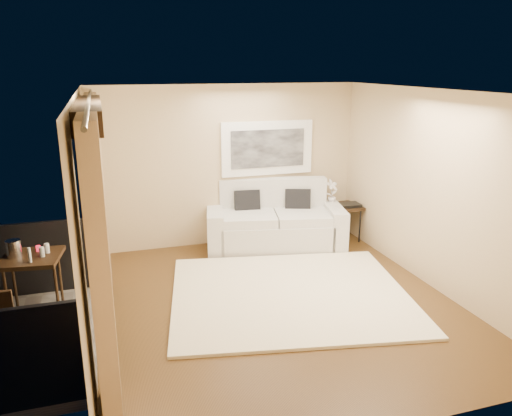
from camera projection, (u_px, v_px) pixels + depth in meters
name	position (u px, v px, depth m)	size (l,w,h in m)	color
floor	(277.00, 303.00, 6.51)	(5.00, 5.00, 0.00)	#503617
room_shell	(87.00, 112.00, 5.20)	(5.00, 6.40, 5.00)	white
curtains	(99.00, 220.00, 5.54)	(0.16, 4.80, 2.64)	tan
artwork	(267.00, 148.00, 8.52)	(1.62, 0.07, 0.92)	white
rug	(290.00, 294.00, 6.73)	(3.13, 2.73, 0.04)	#FFF3CD
sofa	(275.00, 223.00, 8.53)	(2.45, 1.44, 1.10)	silver
side_table	(343.00, 209.00, 8.74)	(0.60, 0.60, 0.62)	black
tray	(349.00, 205.00, 8.67)	(0.38, 0.28, 0.05)	black
orchid	(332.00, 192.00, 8.74)	(0.23, 0.16, 0.45)	white
bistro_table	(32.00, 262.00, 6.01)	(0.76, 0.76, 0.79)	black
ice_bucket	(14.00, 248.00, 5.96)	(0.18, 0.18, 0.20)	silver
candle	(38.00, 248.00, 6.14)	(0.06, 0.06, 0.07)	red
vase	(30.00, 255.00, 5.77)	(0.04, 0.04, 0.18)	white
glass_a	(42.00, 252.00, 5.95)	(0.06, 0.06, 0.12)	silver
glass_b	(47.00, 248.00, 6.07)	(0.06, 0.06, 0.12)	silver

